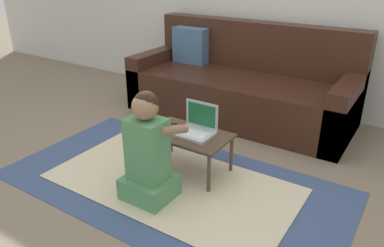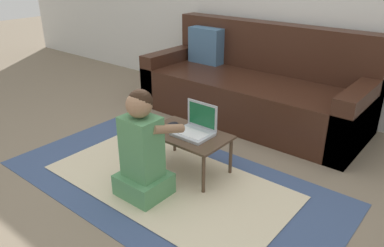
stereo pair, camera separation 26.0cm
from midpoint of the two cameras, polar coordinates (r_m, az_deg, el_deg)
name	(u,v)px [view 1 (the left image)]	position (r m, az deg, el deg)	size (l,w,h in m)	color
ground_plane	(189,170)	(2.73, -3.27, -7.20)	(16.00, 16.00, 0.00)	#7F705B
area_rug	(172,183)	(2.59, -6.03, -9.07)	(2.31, 1.22, 0.01)	#3D517A
couch	(241,86)	(3.59, 5.42, 5.65)	(2.08, 0.84, 0.86)	#381E14
laptop_desk	(188,138)	(2.60, -3.47, -2.28)	(0.58, 0.36, 0.29)	#4C3828
laptop	(196,129)	(2.57, -2.28, -0.90)	(0.26, 0.20, 0.21)	#B7BCC6
computer_mouse	(172,126)	(2.67, -5.93, -0.46)	(0.07, 0.11, 0.04)	black
person_seated	(148,153)	(2.32, -9.88, -4.53)	(0.30, 0.40, 0.72)	#518E5B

